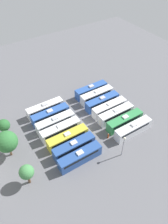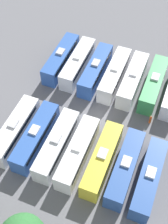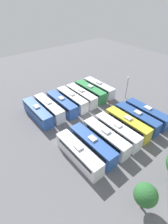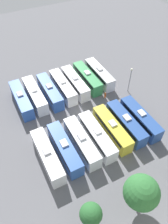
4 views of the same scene
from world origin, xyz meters
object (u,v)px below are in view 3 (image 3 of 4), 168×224
Objects in this scene: bus_5 at (49,108)px; bus_11 at (106,137)px; bus_6 at (38,112)px; worker_person at (109,102)px; bus_4 at (62,104)px; bus_13 at (79,153)px; bus_3 at (72,99)px; bus_10 at (117,131)px; tree_2 at (146,195)px; bus_8 at (137,118)px; bus_12 at (92,145)px; bus_2 at (81,95)px; bus_9 at (127,124)px; bus_1 at (90,91)px; light_pole at (127,84)px; bus_7 at (147,113)px; bus_0 at (99,88)px.

bus_11 is at bearing 102.05° from bus_5.
bus_6 is 19.38m from worker_person.
bus_4 is 1.00× the size of bus_13.
bus_10 is at bearing 89.77° from bus_3.
bus_8 is at bearing -139.93° from tree_2.
bus_12 is (-3.36, 16.56, 0.00)m from bus_6.
bus_2 is 6.63m from bus_4.
bus_9 is at bearing 179.61° from bus_12.
bus_1 is 21.40m from bus_12.
bus_2 is (3.53, 0.33, 0.00)m from bus_1.
light_pole is (-17.69, 6.76, 2.88)m from bus_4.
bus_7 is at bearing 176.78° from bus_9.
worker_person is (-14.81, -9.89, -0.96)m from bus_12.
light_pole is at bearing -146.07° from bus_10.
bus_10 is at bearing 3.19° from bus_9.
bus_2 is at bearing -101.25° from bus_10.
bus_7 reaches higher than worker_person.
light_pole is (-4.03, 7.17, 2.88)m from bus_0.
bus_4 and bus_6 have the same top height.
bus_13 is (20.41, 16.62, 0.00)m from bus_0.
bus_6 is 6.50× the size of worker_person.
bus_4 is 17.62m from bus_9.
bus_9 is at bearing -179.31° from bus_11.
tree_2 is (8.24, 12.57, 1.61)m from bus_10.
bus_3 is at bearing -112.62° from bus_12.
bus_1 is at bearing -174.62° from bus_2.
tree_2 reaches higher than bus_9.
worker_person is 0.34× the size of tree_2.
bus_5 is 1.68× the size of light_pole.
bus_12 is (3.37, 16.14, 0.00)m from bus_4.
bus_5 and bus_7 have the same top height.
bus_11 is at bearing 41.49° from worker_person.
light_pole is (-24.43, 7.18, 2.88)m from bus_6.
bus_0 is 1.00× the size of bus_3.
bus_6 is (20.40, -0.01, 0.00)m from bus_0.
bus_6 is 1.00× the size of bus_12.
bus_12 is at bearing 78.20° from bus_4.
bus_9 is (-6.90, 16.21, 0.00)m from bus_4.
bus_5 is 19.62m from bus_9.
bus_7 is 10.29m from bus_10.
worker_person is (-8.09, -10.16, -0.96)m from bus_10.
bus_1 and bus_10 have the same top height.
tree_2 reaches higher than bus_5.
bus_8 is 19.83m from tree_2.
bus_8 is at bearing 90.23° from bus_1.
bus_0 is 20.40m from bus_6.
bus_10 is (6.88, 0.15, 0.00)m from bus_8.
bus_4 is 19.16m from light_pole.
bus_9 is (3.26, 16.64, 0.00)m from bus_1.
worker_person is at bearing 71.53° from bus_0.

